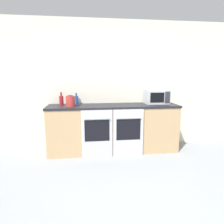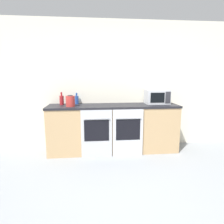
{
  "view_description": "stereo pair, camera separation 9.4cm",
  "coord_description": "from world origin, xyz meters",
  "px_view_note": "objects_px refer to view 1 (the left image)",
  "views": [
    {
      "loc": [
        -0.52,
        -1.82,
        1.5
      ],
      "look_at": [
        -0.03,
        2.01,
        0.79
      ],
      "focal_mm": 32.0,
      "sensor_mm": 36.0,
      "label": 1
    },
    {
      "loc": [
        -0.42,
        -1.83,
        1.5
      ],
      "look_at": [
        -0.03,
        2.01,
        0.79
      ],
      "focal_mm": 32.0,
      "sensor_mm": 36.0,
      "label": 2
    }
  ],
  "objects_px": {
    "oven_left": "(97,134)",
    "bottle_red": "(61,100)",
    "kettle": "(70,101)",
    "microwave": "(157,97)",
    "bottle_blue": "(76,100)",
    "oven_right": "(128,133)"
  },
  "relations": [
    {
      "from": "oven_left",
      "to": "bottle_red",
      "type": "xyz_separation_m",
      "value": [
        -0.66,
        0.44,
        0.58
      ]
    },
    {
      "from": "microwave",
      "to": "bottle_blue",
      "type": "relative_size",
      "value": 2.1
    },
    {
      "from": "kettle",
      "to": "microwave",
      "type": "bearing_deg",
      "value": 6.27
    },
    {
      "from": "microwave",
      "to": "bottle_red",
      "type": "relative_size",
      "value": 1.89
    },
    {
      "from": "oven_left",
      "to": "bottle_blue",
      "type": "relative_size",
      "value": 4.0
    },
    {
      "from": "bottle_blue",
      "to": "kettle",
      "type": "xyz_separation_m",
      "value": [
        -0.09,
        -0.32,
        0.01
      ]
    },
    {
      "from": "oven_left",
      "to": "oven_right",
      "type": "height_order",
      "value": "same"
    },
    {
      "from": "oven_right",
      "to": "bottle_red",
      "type": "distance_m",
      "value": 1.44
    },
    {
      "from": "microwave",
      "to": "bottle_red",
      "type": "height_order",
      "value": "microwave"
    },
    {
      "from": "bottle_blue",
      "to": "kettle",
      "type": "bearing_deg",
      "value": -106.47
    },
    {
      "from": "oven_right",
      "to": "bottle_blue",
      "type": "bearing_deg",
      "value": 150.83
    },
    {
      "from": "oven_left",
      "to": "bottle_red",
      "type": "height_order",
      "value": "bottle_red"
    },
    {
      "from": "kettle",
      "to": "oven_left",
      "type": "bearing_deg",
      "value": -24.75
    },
    {
      "from": "oven_right",
      "to": "bottle_blue",
      "type": "relative_size",
      "value": 4.0
    },
    {
      "from": "bottle_blue",
      "to": "oven_left",
      "type": "bearing_deg",
      "value": -54.66
    },
    {
      "from": "oven_left",
      "to": "kettle",
      "type": "bearing_deg",
      "value": 155.25
    },
    {
      "from": "oven_left",
      "to": "microwave",
      "type": "relative_size",
      "value": 1.91
    },
    {
      "from": "bottle_blue",
      "to": "kettle",
      "type": "relative_size",
      "value": 1.07
    },
    {
      "from": "microwave",
      "to": "kettle",
      "type": "height_order",
      "value": "microwave"
    },
    {
      "from": "oven_left",
      "to": "microwave",
      "type": "bearing_deg",
      "value": 18.1
    },
    {
      "from": "oven_left",
      "to": "oven_right",
      "type": "distance_m",
      "value": 0.58
    },
    {
      "from": "bottle_red",
      "to": "kettle",
      "type": "relative_size",
      "value": 1.19
    }
  ]
}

